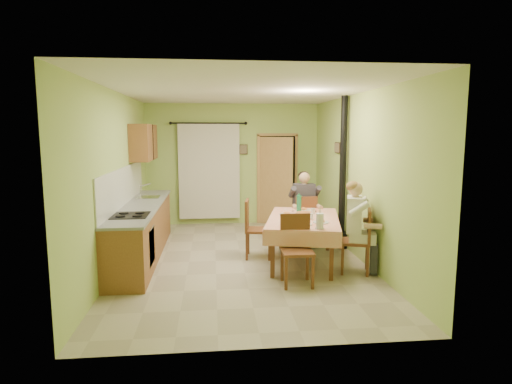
{
  "coord_description": "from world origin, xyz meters",
  "views": [
    {
      "loc": [
        -0.48,
        -7.0,
        2.16
      ],
      "look_at": [
        0.25,
        0.1,
        1.15
      ],
      "focal_mm": 30.0,
      "sensor_mm": 36.0,
      "label": 1
    }
  ],
  "objects": [
    {
      "name": "chair_left",
      "position": [
        0.28,
        0.15,
        0.29
      ],
      "size": [
        0.5,
        0.5,
        1.01
      ],
      "rotation": [
        0.0,
        0.0,
        -1.72
      ],
      "color": "brown",
      "rests_on": "ground"
    },
    {
      "name": "curtain",
      "position": [
        -0.55,
        2.9,
        1.26
      ],
      "size": [
        1.7,
        0.07,
        2.22
      ],
      "color": "black",
      "rests_on": "ground"
    },
    {
      "name": "man_right",
      "position": [
        1.69,
        -0.8,
        0.88
      ],
      "size": [
        0.57,
        0.64,
        1.39
      ],
      "rotation": [
        0.0,
        0.0,
        1.25
      ],
      "color": "silver",
      "rests_on": "chair_right"
    },
    {
      "name": "chair_far",
      "position": [
        1.25,
        0.85,
        0.29
      ],
      "size": [
        0.42,
        0.42,
        0.97
      ],
      "rotation": [
        0.0,
        0.0,
        0.03
      ],
      "color": "brown",
      "rests_on": "ground"
    },
    {
      "name": "man_far",
      "position": [
        1.25,
        0.86,
        0.88
      ],
      "size": [
        0.59,
        0.47,
        1.39
      ],
      "rotation": [
        0.0,
        0.0,
        0.03
      ],
      "color": "#38333D",
      "rests_on": "chair_far"
    },
    {
      "name": "doorway",
      "position": [
        1.02,
        2.87,
        1.05
      ],
      "size": [
        0.96,
        0.47,
        2.15
      ],
      "color": "black",
      "rests_on": "ground"
    },
    {
      "name": "picture_right",
      "position": [
        1.97,
        1.2,
        1.85
      ],
      "size": [
        0.03,
        0.31,
        0.21
      ],
      "primitive_type": "cube",
      "color": "brown",
      "rests_on": "room_shell"
    },
    {
      "name": "picture_back",
      "position": [
        0.25,
        2.97,
        1.75
      ],
      "size": [
        0.19,
        0.03,
        0.23
      ],
      "primitive_type": "cube",
      "color": "black",
      "rests_on": "room_shell"
    },
    {
      "name": "dining_table",
      "position": [
        1.0,
        -0.23,
        0.38
      ],
      "size": [
        1.55,
        2.11,
        0.76
      ],
      "rotation": [
        0.0,
        0.0,
        -0.24
      ],
      "color": "#E6967A",
      "rests_on": "ground"
    },
    {
      "name": "chair_right",
      "position": [
        1.71,
        -0.8,
        0.29
      ],
      "size": [
        0.54,
        0.54,
        0.99
      ],
      "rotation": [
        0.0,
        0.0,
        1.25
      ],
      "color": "brown",
      "rests_on": "ground"
    },
    {
      "name": "floor",
      "position": [
        0.0,
        0.0,
        0.0
      ],
      "size": [
        4.0,
        6.0,
        0.01
      ],
      "primitive_type": "cube",
      "color": "tan",
      "rests_on": "ground"
    },
    {
      "name": "chair_near",
      "position": [
        0.7,
        -1.24,
        0.29
      ],
      "size": [
        0.44,
        0.44,
        0.99
      ],
      "rotation": [
        0.0,
        0.0,
        3.12
      ],
      "color": "brown",
      "rests_on": "ground"
    },
    {
      "name": "tableware",
      "position": [
        1.0,
        -0.33,
        0.81
      ],
      "size": [
        0.67,
        1.64,
        0.33
      ],
      "color": "white",
      "rests_on": "dining_table"
    },
    {
      "name": "kitchen_run",
      "position": [
        -1.71,
        0.4,
        0.48
      ],
      "size": [
        0.64,
        3.64,
        1.56
      ],
      "color": "brown",
      "rests_on": "ground"
    },
    {
      "name": "stove_flue",
      "position": [
        1.9,
        0.6,
        1.02
      ],
      "size": [
        0.24,
        0.24,
        2.8
      ],
      "color": "black",
      "rests_on": "ground"
    },
    {
      "name": "upper_cabinets",
      "position": [
        -1.82,
        1.7,
        1.95
      ],
      "size": [
        0.35,
        1.4,
        0.7
      ],
      "primitive_type": "cube",
      "color": "brown",
      "rests_on": "room_shell"
    },
    {
      "name": "room_shell",
      "position": [
        0.0,
        0.0,
        1.82
      ],
      "size": [
        4.04,
        6.04,
        2.82
      ],
      "color": "#ADCA67",
      "rests_on": "ground"
    }
  ]
}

